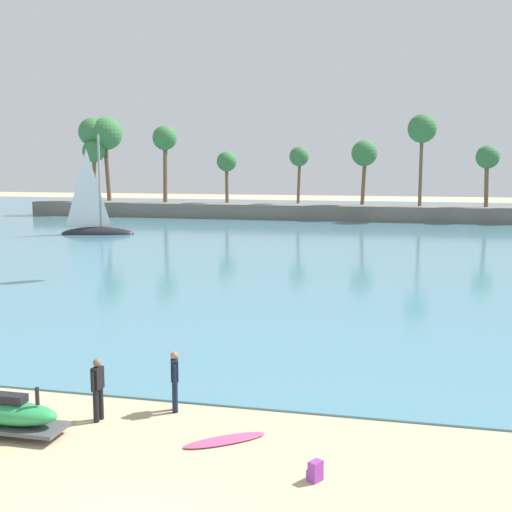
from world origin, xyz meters
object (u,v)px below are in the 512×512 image
Objects in this scene: watercraft_on_trailer at (12,415)px; backpack_near_kite at (315,471)px; person_at_waterline at (175,379)px; surfboard at (225,440)px; sailboat_near_shore at (96,225)px; person_rigging_by_gear at (98,388)px.

watercraft_on_trailer reaches higher than backpack_near_kite.
person_at_waterline is 3.78× the size of backpack_near_kite.
sailboat_near_shore is at bearing -96.89° from surfboard.
person_at_waterline is 0.79× the size of surfboard.
watercraft_on_trailer is at bearing -65.53° from sailboat_near_shore.
person_at_waterline is 5.31m from backpack_near_kite.
person_rigging_by_gear and person_at_waterline have the same top height.
backpack_near_kite is at bearing -58.10° from sailboat_near_shore.
sailboat_near_shore is (-19.61, 43.10, 0.44)m from watercraft_on_trailer.
surfboard is (3.57, -0.51, -0.85)m from person_rigging_by_gear.
person_at_waterline is at bearing -78.14° from surfboard.
person_rigging_by_gear is 2.03m from person_at_waterline.
backpack_near_kite is (4.27, -3.08, -0.69)m from person_at_waterline.
watercraft_on_trailer is at bearing -28.35° from surfboard.
person_rigging_by_gear is 46.86m from sailboat_near_shore.
backpack_near_kite is 0.04× the size of sailboat_near_shore.
person_at_waterline is (1.71, 1.10, 0.00)m from person_rigging_by_gear.
watercraft_on_trailer is 47.35m from sailboat_near_shore.
watercraft_on_trailer is 2.15m from person_rigging_by_gear.
person_rigging_by_gear is 3.78× the size of backpack_near_kite.
surfboard is (5.21, 0.82, -0.48)m from watercraft_on_trailer.
surfboard is (-2.41, 1.46, -0.17)m from backpack_near_kite.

